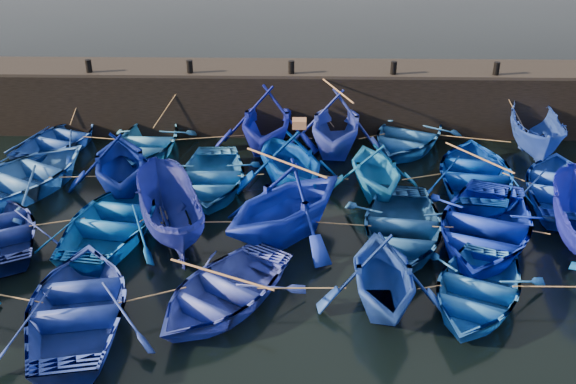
{
  "coord_description": "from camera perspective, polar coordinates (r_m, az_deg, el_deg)",
  "views": [
    {
      "loc": [
        0.37,
        -14.91,
        10.21
      ],
      "look_at": [
        0.0,
        3.2,
        0.7
      ],
      "focal_mm": 40.0,
      "sensor_mm": 36.0,
      "label": 1
    }
  ],
  "objects": [
    {
      "name": "boat_6",
      "position": [
        23.52,
        -22.53,
        1.27
      ],
      "size": [
        6.11,
        6.72,
        1.14
      ],
      "primitive_type": "imported",
      "rotation": [
        0.0,
        0.0,
        2.63
      ],
      "color": "#2659AF",
      "rests_on": "ground"
    },
    {
      "name": "boat_0",
      "position": [
        26.54,
        -19.56,
        4.48
      ],
      "size": [
        4.42,
        5.16,
        0.9
      ],
      "primitive_type": "imported",
      "rotation": [
        0.0,
        0.0,
        2.79
      ],
      "color": "navy",
      "rests_on": "ground"
    },
    {
      "name": "wooden_crate",
      "position": [
        21.17,
        1.01,
        6.11
      ],
      "size": [
        0.46,
        0.43,
        0.28
      ],
      "primitive_type": "cube",
      "color": "#936340",
      "rests_on": "boat_9"
    },
    {
      "name": "boat_16",
      "position": [
        18.77,
        -0.21,
        -0.86
      ],
      "size": [
        6.16,
        6.19,
        2.47
      ],
      "primitive_type": "imported",
      "rotation": [
        0.0,
        0.0,
        -0.74
      ],
      "color": "#0C21AE",
      "rests_on": "ground"
    },
    {
      "name": "boat_21",
      "position": [
        16.65,
        -18.03,
        -9.44
      ],
      "size": [
        4.5,
        5.66,
        1.06
      ],
      "primitive_type": "imported",
      "rotation": [
        0.0,
        0.0,
        3.32
      ],
      "color": "navy",
      "rests_on": "ground"
    },
    {
      "name": "bollard_1",
      "position": [
        25.95,
        -8.73,
        10.96
      ],
      "size": [
        0.24,
        0.24,
        0.5
      ],
      "primitive_type": "cylinder",
      "color": "black",
      "rests_on": "quay_top"
    },
    {
      "name": "mooring_ropes",
      "position": [
        21.96,
        0.34,
        2.51
      ],
      "size": [
        18.3,
        12.16,
        2.1
      ],
      "color": "tan",
      "rests_on": "ground"
    },
    {
      "name": "bollard_3",
      "position": [
        25.84,
        9.37,
        10.84
      ],
      "size": [
        0.24,
        0.24,
        0.5
      ],
      "primitive_type": "cylinder",
      "color": "black",
      "rests_on": "quay_top"
    },
    {
      "name": "quay_wall",
      "position": [
        26.94,
        0.32,
        8.28
      ],
      "size": [
        26.0,
        2.5,
        2.5
      ],
      "primitive_type": "cube",
      "color": "black",
      "rests_on": "ground"
    },
    {
      "name": "boat_3",
      "position": [
        24.59,
        4.28,
        6.22
      ],
      "size": [
        4.55,
        5.12,
        2.47
      ],
      "primitive_type": "imported",
      "rotation": [
        0.0,
        0.0,
        -0.11
      ],
      "color": "blue",
      "rests_on": "ground"
    },
    {
      "name": "bollard_2",
      "position": [
        25.58,
        0.3,
        11.03
      ],
      "size": [
        0.24,
        0.24,
        0.5
      ],
      "primitive_type": "cylinder",
      "color": "black",
      "rests_on": "quay_top"
    },
    {
      "name": "boat_18",
      "position": [
        19.67,
        17.04,
        -2.96
      ],
      "size": [
        5.76,
        6.67,
        1.16
      ],
      "primitive_type": "imported",
      "rotation": [
        0.0,
        0.0,
        -0.37
      ],
      "color": "#081FB7",
      "rests_on": "ground"
    },
    {
      "name": "boat_1",
      "position": [
        25.28,
        -12.45,
        4.41
      ],
      "size": [
        3.45,
        4.76,
        0.97
      ],
      "primitive_type": "imported",
      "rotation": [
        0.0,
        0.0,
        -0.02
      ],
      "color": "#2467AE",
      "rests_on": "ground"
    },
    {
      "name": "quay_top",
      "position": [
        26.54,
        0.33,
        10.95
      ],
      "size": [
        26.0,
        2.5,
        0.12
      ],
      "primitive_type": "cube",
      "color": "black",
      "rests_on": "quay_wall"
    },
    {
      "name": "boat_4",
      "position": [
        25.65,
        10.58,
        5.04
      ],
      "size": [
        5.43,
        6.15,
        1.06
      ],
      "primitive_type": "imported",
      "rotation": [
        0.0,
        0.0,
        -0.43
      ],
      "color": "#1B539A",
      "rests_on": "ground"
    },
    {
      "name": "boat_9",
      "position": [
        21.68,
        0.19,
        2.97
      ],
      "size": [
        5.13,
        5.45,
        2.28
      ],
      "primitive_type": "imported",
      "rotation": [
        0.0,
        0.0,
        3.54
      ],
      "color": "#0036A3",
      "rests_on": "ground"
    },
    {
      "name": "boat_5",
      "position": [
        26.07,
        21.2,
        4.86
      ],
      "size": [
        2.49,
        4.9,
        1.81
      ],
      "primitive_type": "imported",
      "rotation": [
        0.0,
        0.0,
        -0.16
      ],
      "color": "#1C3FAF",
      "rests_on": "ground"
    },
    {
      "name": "boat_17",
      "position": [
        19.2,
        10.07,
        -3.1
      ],
      "size": [
        4.18,
        5.41,
        1.03
      ],
      "primitive_type": "imported",
      "rotation": [
        0.0,
        0.0,
        -0.13
      ],
      "color": "navy",
      "rests_on": "ground"
    },
    {
      "name": "boat_23",
      "position": [
        16.23,
        8.45,
        -7.17
      ],
      "size": [
        3.39,
        3.91,
        2.02
      ],
      "primitive_type": "imported",
      "rotation": [
        0.0,
        0.0,
        0.02
      ],
      "color": "#163A98",
      "rests_on": "ground"
    },
    {
      "name": "bollard_0",
      "position": [
        26.92,
        -17.3,
        10.65
      ],
      "size": [
        0.24,
        0.24,
        0.5
      ],
      "primitive_type": "cylinder",
      "color": "black",
      "rests_on": "quay_top"
    },
    {
      "name": "boat_8",
      "position": [
        22.02,
        -6.82,
        1.31
      ],
      "size": [
        3.59,
        4.87,
        0.98
      ],
      "primitive_type": "imported",
      "rotation": [
        0.0,
        0.0,
        0.05
      ],
      "color": "#195797",
      "rests_on": "ground"
    },
    {
      "name": "boat_14",
      "position": [
        19.98,
        -15.14,
        -2.36
      ],
      "size": [
        4.3,
        5.51,
        1.05
      ],
      "primitive_type": "imported",
      "rotation": [
        0.0,
        0.0,
        3.0
      ],
      "color": "#084C9F",
      "rests_on": "ground"
    },
    {
      "name": "boat_11",
      "position": [
        22.99,
        16.4,
        1.66
      ],
      "size": [
        4.64,
        5.87,
        1.1
      ],
      "primitive_type": "imported",
      "rotation": [
        0.0,
        0.0,
        2.97
      ],
      "color": "#002D98",
      "rests_on": "ground"
    },
    {
      "name": "boat_15",
      "position": [
        19.26,
        -10.53,
        -1.78
      ],
      "size": [
        3.22,
        4.86,
        1.76
      ],
      "primitive_type": "imported",
      "rotation": [
        0.0,
        0.0,
        3.51
      ],
      "color": "navy",
      "rests_on": "ground"
    },
    {
      "name": "loose_oars",
      "position": [
        20.02,
        4.71,
        2.68
      ],
      "size": [
        10.28,
        11.78,
        1.59
      ],
      "color": "#99724C",
      "rests_on": "ground"
    },
    {
      "name": "boat_10",
      "position": [
        21.59,
        7.82,
        2.13
      ],
      "size": [
        3.73,
        4.16,
        1.96
      ],
      "primitive_type": "imported",
      "rotation": [
        0.0,
        0.0,
        3.29
      ],
      "color": "blue",
      "rests_on": "ground"
    },
    {
      "name": "bollard_4",
      "position": [
        26.69,
        18.04,
        10.4
      ],
      "size": [
        0.24,
        0.24,
        0.5
      ],
      "primitive_type": "cylinder",
      "color": "black",
      "rests_on": "quay_top"
    },
    {
      "name": "boat_7",
      "position": [
        22.26,
        -14.7,
        2.69
      ],
      "size": [
        4.69,
        5.11,
        2.27
      ],
      "primitive_type": "imported",
      "rotation": [
        0.0,
        0.0,
        3.4
      ],
      "color": "navy",
      "rests_on": "ground"
    },
    {
      "name": "ground",
      "position": [
        18.07,
        -0.21,
        -6.7
      ],
      "size": [
        120.0,
        120.0,
        0.0
      ],
      "primitive_type": "plane",
      "color": "black",
      "rests_on": "ground"
    },
    {
      "name": "boat_24",
      "position": [
        17.15,
        16.41,
        -8.26
      ],
      "size": [
        4.68,
        5.31,
        0.91
      ],
      "primitive_type": "imported",
      "rotation": [
        0.0,
        0.0,
        -0.42
      ],
      "color": "blue",
      "rests_on": "ground"
    },
    {
      "name": "boat_22",
      "position": [
        16.48,
        -5.9,
        -8.7
      ],
      "size": [
        5.15,
        5.54,
        0.94
      ],
      "primitive_type": "imported",
      "rotation": [
        0.0,
        0.0,
        -0.57
      ],
      "color": "#2D3FB4",
      "rests_on": "ground"
    },
    {
      "name": "boat_2",
      "position": [
        24.83,
        -1.9,
        6.54
      ],
      "size": [
        4.4,
        5.01,
        2.5
      ],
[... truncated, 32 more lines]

